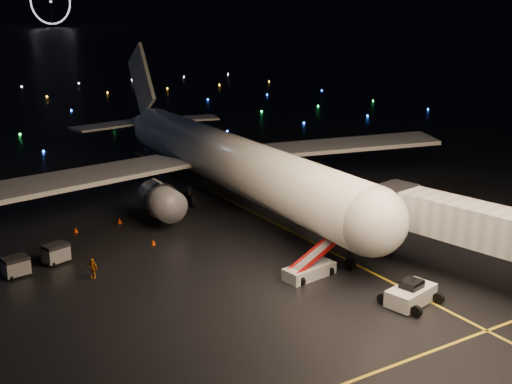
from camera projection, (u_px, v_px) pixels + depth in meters
The scene contains 11 objects.
lane_centre at pixel (281, 226), 63.43m from camera, with size 0.25×80.00×0.02m, color gold.
airliner at pixel (215, 127), 71.29m from camera, with size 57.11×54.25×16.18m, color silver, non-canonical shape.
pushback_tug at pixel (411, 292), 46.55m from camera, with size 3.92×2.05×1.87m, color silver.
belt_loader at pixel (310, 259), 51.10m from camera, with size 6.51×1.77×3.16m, color silver, non-canonical shape.
crew_c at pixel (93, 268), 51.12m from camera, with size 0.98×0.41×1.68m, color orange.
safety_cone_0 at pixel (153, 242), 58.48m from camera, with size 0.45×0.45×0.51m, color #F63B00.
safety_cone_1 at pixel (119, 221), 64.38m from camera, with size 0.47×0.47×0.53m, color #F63B00.
safety_cone_2 at pixel (76, 230), 61.68m from camera, with size 0.46×0.46×0.52m, color #F63B00.
ferris_wheel at pixel (51, 3), 714.14m from camera, with size 50.00×4.00×52.00m, color black, non-canonical shape.
baggage_cart_0 at pixel (56, 254), 54.12m from camera, with size 2.01×1.40×1.70m, color gray.
baggage_cart_2 at pixel (16, 267), 51.42m from camera, with size 1.95×1.36×1.65m, color gray.
Camera 1 is at (-21.33, -34.99, 20.78)m, focal length 45.00 mm.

